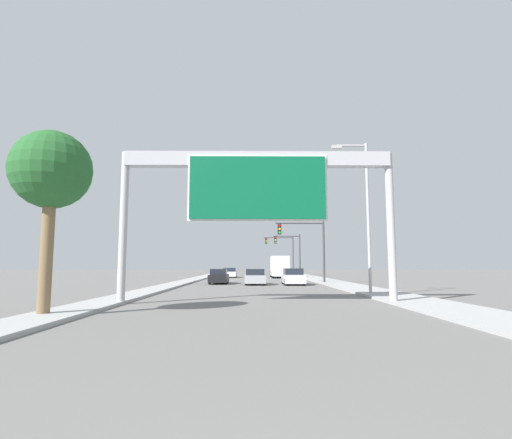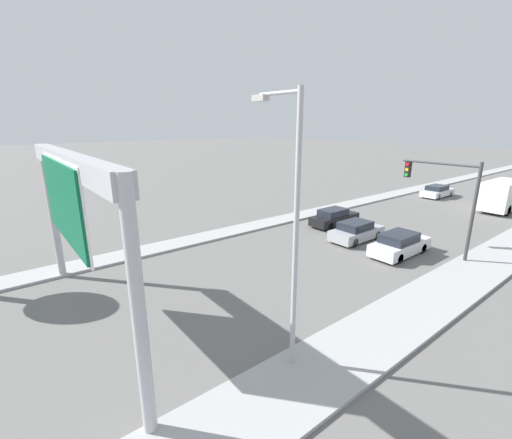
{
  "view_description": "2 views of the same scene",
  "coord_description": "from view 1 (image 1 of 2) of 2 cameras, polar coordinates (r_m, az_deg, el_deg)",
  "views": [
    {
      "loc": [
        -0.23,
        -1.12,
        1.87
      ],
      "look_at": [
        0.0,
        26.37,
        4.96
      ],
      "focal_mm": 28.0,
      "sensor_mm": 36.0,
      "label": 1
    },
    {
      "loc": [
        14.23,
        15.62,
        8.37
      ],
      "look_at": [
        -0.48,
        27.19,
        3.06
      ],
      "focal_mm": 24.0,
      "sensor_mm": 36.0,
      "label": 2
    }
  ],
  "objects": [
    {
      "name": "sidewalk_right",
      "position": [
        61.66,
        7.03,
        -8.04
      ],
      "size": [
        3.0,
        120.0,
        0.15
      ],
      "color": "#A7A7A7",
      "rests_on": "ground"
    },
    {
      "name": "median_strip_left",
      "position": [
        61.55,
        -7.1,
        -8.05
      ],
      "size": [
        2.0,
        120.0,
        0.15
      ],
      "color": "#A7A7A7",
      "rests_on": "ground"
    },
    {
      "name": "sign_gantry",
      "position": [
        19.4,
        0.21,
        5.4
      ],
      "size": [
        13.28,
        0.73,
        7.33
      ],
      "color": "#B2B2B7",
      "rests_on": "ground"
    },
    {
      "name": "car_mid_left",
      "position": [
        37.35,
        5.31,
        -8.18
      ],
      "size": [
        1.85,
        4.71,
        1.5
      ],
      "color": "silver",
      "rests_on": "ground"
    },
    {
      "name": "car_near_right",
      "position": [
        39.22,
        -5.31,
        -8.14
      ],
      "size": [
        1.71,
        4.56,
        1.43
      ],
      "color": "black",
      "rests_on": "ground"
    },
    {
      "name": "car_far_left",
      "position": [
        37.33,
        -0.13,
        -8.24
      ],
      "size": [
        1.88,
        4.36,
        1.44
      ],
      "color": "#A5A8AD",
      "rests_on": "ground"
    },
    {
      "name": "car_mid_center",
      "position": [
        57.69,
        -3.76,
        -7.62
      ],
      "size": [
        1.9,
        4.73,
        1.37
      ],
      "color": "silver",
      "rests_on": "ground"
    },
    {
      "name": "truck_box_primary",
      "position": [
        56.35,
        3.34,
        -6.75
      ],
      "size": [
        2.32,
        7.53,
        3.0
      ],
      "color": "navy",
      "rests_on": "ground"
    },
    {
      "name": "traffic_light_near_intersection",
      "position": [
        39.56,
        7.44,
        -2.97
      ],
      "size": [
        4.82,
        0.32,
        6.2
      ],
      "color": "#3D3D3F",
      "rests_on": "ground"
    },
    {
      "name": "traffic_light_mid_block",
      "position": [
        59.44,
        5.08,
        -4.12
      ],
      "size": [
        4.02,
        0.32,
        6.33
      ],
      "color": "#3D3D3F",
      "rests_on": "ground"
    },
    {
      "name": "traffic_light_far_intersection",
      "position": [
        69.38,
        4.0,
        -4.15
      ],
      "size": [
        5.16,
        0.32,
        6.78
      ],
      "color": "#3D3D3F",
      "rests_on": "ground"
    },
    {
      "name": "palm_tree_foreground",
      "position": [
        16.53,
        -27.21,
        5.99
      ],
      "size": [
        2.87,
        2.87,
        6.77
      ],
      "color": "brown",
      "rests_on": "ground"
    },
    {
      "name": "street_lamp_right",
      "position": [
        25.38,
        15.18,
        1.89
      ],
      "size": [
        2.23,
        0.28,
        9.4
      ],
      "color": "#B2B2B7",
      "rests_on": "ground"
    }
  ]
}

